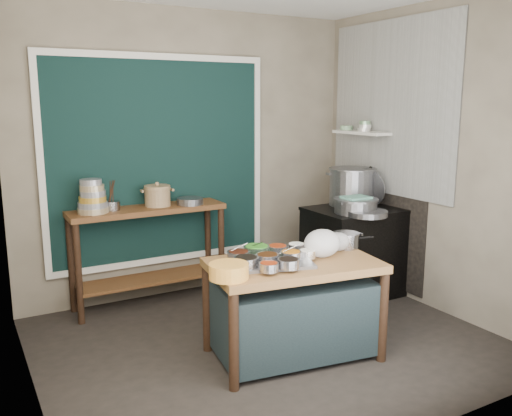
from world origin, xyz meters
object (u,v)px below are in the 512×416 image
prep_table (293,309)px  ceramic_crock (157,197)px  condiment_tray (273,262)px  yellow_basin (229,271)px  stock_pot (352,187)px  utensil_cup (112,206)px  steamer (356,206)px  saucepan (346,240)px  back_counter (149,256)px  stove_block (355,253)px

prep_table → ceramic_crock: (-0.49, 1.59, 0.66)m
condiment_tray → ceramic_crock: (-0.33, 1.56, 0.28)m
yellow_basin → stock_pot: (1.96, 1.12, 0.27)m
utensil_cup → steamer: 2.26m
utensil_cup → steamer: bearing=-24.0°
condiment_tray → stock_pot: stock_pot is taller
utensil_cup → steamer: (2.06, -0.92, -0.04)m
prep_table → steamer: (1.14, 0.68, 0.58)m
utensil_cup → stock_pot: 2.35m
yellow_basin → utensil_cup: bearing=100.7°
utensil_cup → stock_pot: bearing=-14.5°
saucepan → stock_pot: 1.21m
yellow_basin → steamer: steamer is taller
back_counter → ceramic_crock: size_ratio=5.60×
yellow_basin → saucepan: saucepan is taller
utensil_cup → ceramic_crock: 0.43m
back_counter → stove_block: 2.04m
stove_block → stock_pot: 0.67m
prep_table → condiment_tray: bearing=179.7°
prep_table → stock_pot: 1.83m
back_counter → yellow_basin: bearing=-89.9°
stove_block → yellow_basin: (-1.90, -0.96, 0.38)m
back_counter → condiment_tray: back_counter is taller
utensil_cup → prep_table: bearing=-60.0°
stove_block → yellow_basin: yellow_basin is taller
prep_table → utensil_cup: bearing=128.3°
prep_table → stock_pot: size_ratio=2.57×
condiment_tray → steamer: bearing=26.5°
yellow_basin → condiment_tray: bearing=17.7°
stove_block → utensil_cup: utensil_cup is taller
saucepan → utensil_cup: utensil_cup is taller
stove_block → ceramic_crock: bearing=157.6°
yellow_basin → ceramic_crock: size_ratio=1.04×
stove_block → prep_table: bearing=-146.8°
back_counter → stock_pot: (1.96, -0.57, 0.59)m
saucepan → stock_pot: size_ratio=0.46×
stove_block → steamer: steamer is taller
saucepan → utensil_cup: bearing=150.7°
prep_table → stove_block: size_ratio=1.39×
stove_block → ceramic_crock: (-1.79, 0.74, 0.61)m
back_counter → utensil_cup: 0.61m
back_counter → yellow_basin: (0.00, -1.69, 0.33)m
saucepan → stock_pot: bearing=63.8°
saucepan → condiment_tray: bearing=-157.5°
yellow_basin → saucepan: bearing=11.2°
yellow_basin → stock_pot: size_ratio=0.55×
stove_block → steamer: (-0.16, -0.17, 0.53)m
prep_table → back_counter: 1.69m
steamer → yellow_basin: bearing=-155.6°
saucepan → stock_pot: stock_pot is taller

